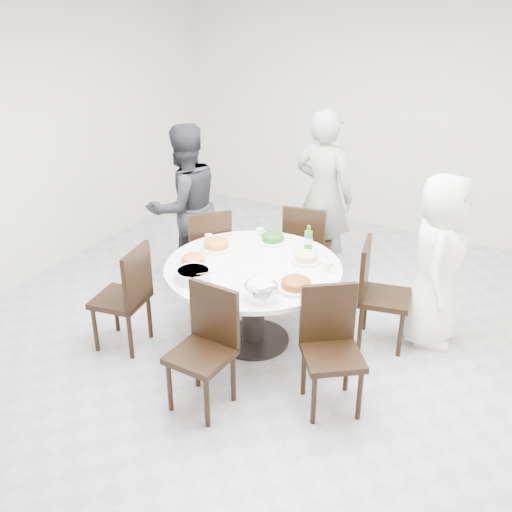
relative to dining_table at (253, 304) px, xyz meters
The scene contains 24 objects.
floor 0.51m from the dining_table, 22.34° to the left, with size 6.00×6.00×0.01m, color #ABAAAF.
ceiling 2.45m from the dining_table, 22.34° to the left, with size 6.00×6.00×0.01m, color white.
wall_back 3.31m from the dining_table, 84.14° to the left, with size 6.00×0.01×2.80m, color silver.
wall_left 2.87m from the dining_table, behind, with size 0.01×6.00×2.80m, color silver.
dining_table is the anchor object (origin of this frame).
chair_ne 1.14m from the dining_table, 28.00° to the left, with size 0.42×0.42×0.95m, color black.
chair_n 1.14m from the dining_table, 90.27° to the left, with size 0.42×0.42×0.95m, color black.
chair_nw 0.99m from the dining_table, 148.05° to the left, with size 0.42×0.42×0.95m, color black.
chair_sw 1.15m from the dining_table, 148.66° to the right, with size 0.42×0.42×0.95m, color black.
chair_s 0.96m from the dining_table, 84.60° to the right, with size 0.42×0.42×0.95m, color black.
chair_se 1.07m from the dining_table, 27.61° to the right, with size 0.42×0.42×0.95m, color black.
diner_right 1.62m from the dining_table, 30.78° to the left, with size 0.75×0.49×1.54m, color white.
diner_middle 1.59m from the dining_table, 90.34° to the left, with size 0.66×0.43×1.80m, color black.
diner_left 1.43m from the dining_table, 150.15° to the left, with size 0.82×0.64×1.68m, color black.
dish_greens 0.65m from the dining_table, 98.78° to the left, with size 0.26×0.26×0.07m, color white.
dish_pale 0.61m from the dining_table, 38.73° to the left, with size 0.26×0.26×0.07m, color white.
dish_orange 0.63m from the dining_table, 163.12° to the left, with size 0.28×0.28×0.08m, color white.
dish_redbrown 0.67m from the dining_table, 21.50° to the right, with size 0.30×0.30×0.07m, color white.
dish_tofu 0.65m from the dining_table, 152.55° to the right, with size 0.26×0.26×0.07m, color white.
rice_bowl 0.69m from the dining_table, 54.54° to the right, with size 0.26×0.26×0.11m, color silver.
soup_bowl 0.69m from the dining_table, 122.94° to the right, with size 0.28×0.28×0.09m, color white.
beverage_bottle 0.75m from the dining_table, 59.42° to the left, with size 0.07×0.07×0.25m, color #296729.
tea_cups 0.76m from the dining_table, 86.45° to the left, with size 0.07×0.07×0.08m, color white.
chopsticks 0.77m from the dining_table, 86.97° to the left, with size 0.24×0.04×0.01m, color tan, non-canonical shape.
Camera 1 is at (1.88, -4.06, 3.01)m, focal length 42.00 mm.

